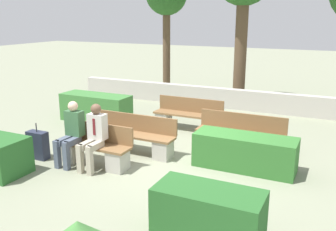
{
  "coord_description": "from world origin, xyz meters",
  "views": [
    {
      "loc": [
        3.1,
        -6.92,
        3.12
      ],
      "look_at": [
        -0.47,
        0.5,
        0.9
      ],
      "focal_mm": 40.0,
      "sensor_mm": 36.0,
      "label": 1
    }
  ],
  "objects": [
    {
      "name": "bench_right_side",
      "position": [
        1.01,
        1.32,
        0.35
      ],
      "size": [
        2.08,
        0.48,
        0.88
      ],
      "rotation": [
        0.0,
        0.0,
        0.19
      ],
      "color": "brown",
      "rests_on": "ground_plane"
    },
    {
      "name": "bench_front",
      "position": [
        -1.55,
        -0.84,
        0.33
      ],
      "size": [
        1.66,
        0.48,
        0.88
      ],
      "color": "brown",
      "rests_on": "ground_plane"
    },
    {
      "name": "hedge_block_near_right",
      "position": [
        -3.6,
        2.0,
        0.41
      ],
      "size": [
        2.15,
        0.77,
        0.82
      ],
      "color": "#3D7A38",
      "rests_on": "ground_plane"
    },
    {
      "name": "perimeter_wall",
      "position": [
        0.0,
        5.32,
        0.34
      ],
      "size": [
        12.63,
        0.3,
        0.68
      ],
      "color": "#B7B2A8",
      "rests_on": "ground_plane"
    },
    {
      "name": "bench_left_side",
      "position": [
        -1.26,
        0.16,
        0.35
      ],
      "size": [
        2.17,
        0.49,
        0.88
      ],
      "rotation": [
        0.0,
        0.0,
        -0.12
      ],
      "color": "brown",
      "rests_on": "ground_plane"
    },
    {
      "name": "person_seated_man",
      "position": [
        -1.45,
        -0.98,
        0.76
      ],
      "size": [
        0.38,
        0.63,
        1.36
      ],
      "color": "#B2A893",
      "rests_on": "ground_plane"
    },
    {
      "name": "hedge_block_near_left",
      "position": [
        1.58,
        -2.47,
        0.4
      ],
      "size": [
        1.51,
        0.71,
        0.8
      ],
      "color": "#286028",
      "rests_on": "ground_plane"
    },
    {
      "name": "hedge_block_mid_left",
      "position": [
        1.37,
        0.36,
        0.36
      ],
      "size": [
        2.09,
        0.73,
        0.72
      ],
      "color": "#33702D",
      "rests_on": "ground_plane"
    },
    {
      "name": "bench_back",
      "position": [
        -0.75,
        2.36,
        0.34
      ],
      "size": [
        1.93,
        0.49,
        0.88
      ],
      "rotation": [
        0.0,
        0.0,
        0.06
      ],
      "color": "brown",
      "rests_on": "ground_plane"
    },
    {
      "name": "person_seated_woman",
      "position": [
        -2.04,
        -0.98,
        0.76
      ],
      "size": [
        0.38,
        0.63,
        1.36
      ],
      "color": "#515B70",
      "rests_on": "ground_plane"
    },
    {
      "name": "suitcase",
      "position": [
        -2.93,
        -1.08,
        0.31
      ],
      "size": [
        0.47,
        0.22,
        0.83
      ],
      "color": "#282D42",
      "rests_on": "ground_plane"
    },
    {
      "name": "ground_plane",
      "position": [
        0.0,
        0.0,
        0.0
      ],
      "size": [
        60.0,
        60.0,
        0.0
      ],
      "primitive_type": "plane",
      "color": "gray"
    }
  ]
}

